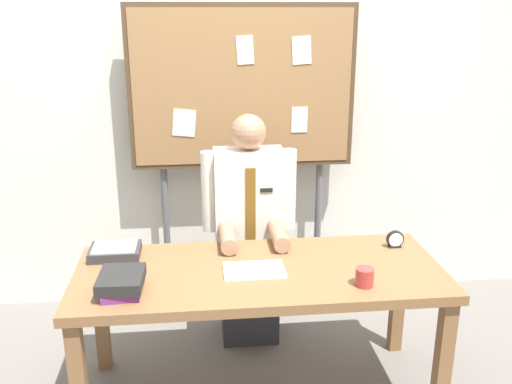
{
  "coord_description": "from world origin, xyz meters",
  "views": [
    {
      "loc": [
        -0.29,
        -2.53,
        1.96
      ],
      "look_at": [
        0.0,
        0.17,
        1.08
      ],
      "focal_mm": 39.39,
      "sensor_mm": 36.0,
      "label": 1
    }
  ],
  "objects": [
    {
      "name": "back_wall",
      "position": [
        0.0,
        1.16,
        1.35
      ],
      "size": [
        6.4,
        0.08,
        2.7
      ],
      "primitive_type": "cube",
      "color": "silver",
      "rests_on": "ground_plane"
    },
    {
      "name": "desk",
      "position": [
        0.0,
        0.0,
        0.64
      ],
      "size": [
        1.83,
        0.75,
        0.73
      ],
      "color": "brown",
      "rests_on": "ground_plane"
    },
    {
      "name": "person",
      "position": [
        0.0,
        0.56,
        0.65
      ],
      "size": [
        0.55,
        0.56,
        1.4
      ],
      "color": "#2D2D33",
      "rests_on": "ground_plane"
    },
    {
      "name": "bulletin_board",
      "position": [
        0.0,
        0.96,
        1.47
      ],
      "size": [
        1.41,
        0.09,
        2.0
      ],
      "color": "#4C3823",
      "rests_on": "ground_plane"
    },
    {
      "name": "book_stack",
      "position": [
        -0.66,
        -0.16,
        0.77
      ],
      "size": [
        0.21,
        0.27,
        0.09
      ],
      "color": "#72337F",
      "rests_on": "desk"
    },
    {
      "name": "open_notebook",
      "position": [
        -0.03,
        -0.02,
        0.73
      ],
      "size": [
        0.3,
        0.2,
        0.01
      ],
      "primitive_type": "cube",
      "rotation": [
        0.0,
        0.0,
        0.0
      ],
      "color": "white",
      "rests_on": "desk"
    },
    {
      "name": "desk_clock",
      "position": [
        0.76,
        0.19,
        0.77
      ],
      "size": [
        0.1,
        0.04,
        0.1
      ],
      "color": "black",
      "rests_on": "desk"
    },
    {
      "name": "coffee_mug",
      "position": [
        0.47,
        -0.22,
        0.77
      ],
      "size": [
        0.09,
        0.09,
        0.09
      ],
      "primitive_type": "cylinder",
      "color": "#B23833",
      "rests_on": "desk"
    },
    {
      "name": "paper_tray",
      "position": [
        -0.74,
        0.24,
        0.75
      ],
      "size": [
        0.26,
        0.2,
        0.06
      ],
      "color": "#333338",
      "rests_on": "desk"
    }
  ]
}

